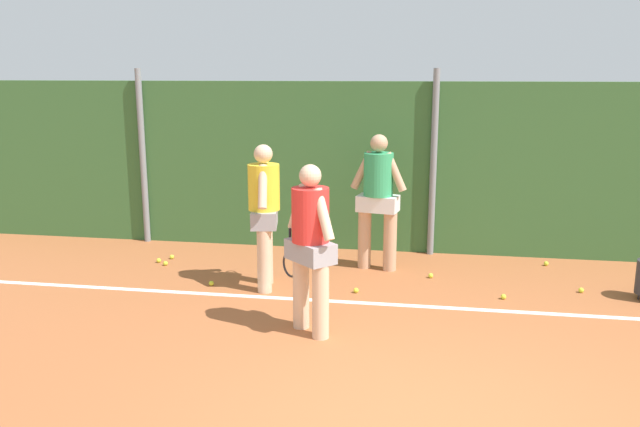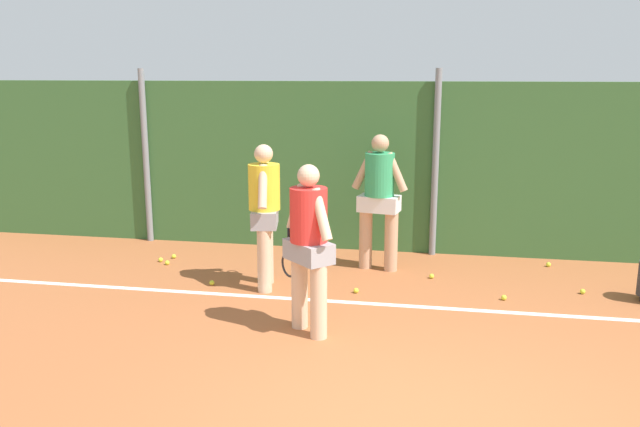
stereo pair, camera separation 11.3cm
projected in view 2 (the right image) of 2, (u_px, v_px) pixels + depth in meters
name	position (u px, v px, depth m)	size (l,w,h in m)	color
ground_plane	(428.00, 354.00, 6.42)	(24.77, 24.77, 0.00)	#A85B33
hedge_fence_backdrop	(435.00, 169.00, 9.81)	(16.10, 0.25, 2.62)	#386633
fence_post_left	(146.00, 157.00, 10.44)	(0.10, 0.10, 2.81)	gray
fence_post_center	(435.00, 164.00, 9.62)	(0.10, 0.10, 2.81)	gray
court_baseline_paint	(430.00, 307.00, 7.67)	(11.77, 0.10, 0.01)	white
player_foreground_near	(308.00, 240.00, 6.74)	(0.67, 0.60, 1.83)	beige
player_midcourt	(265.00, 209.00, 8.20)	(0.42, 0.83, 1.87)	beige
player_backcourt_far	(379.00, 195.00, 8.96)	(0.80, 0.43, 1.92)	tan
tennis_ball_0	(174.00, 256.00, 9.70)	(0.07, 0.07, 0.07)	#CCDB33
tennis_ball_1	(504.00, 298.00, 7.92)	(0.07, 0.07, 0.07)	#CCDB33
tennis_ball_5	(356.00, 291.00, 8.18)	(0.07, 0.07, 0.07)	#CCDB33
tennis_ball_6	(212.00, 283.00, 8.48)	(0.07, 0.07, 0.07)	#CCDB33
tennis_ball_7	(161.00, 260.00, 9.52)	(0.07, 0.07, 0.07)	#CCDB33
tennis_ball_8	(548.00, 265.00, 9.28)	(0.07, 0.07, 0.07)	#CCDB33
tennis_ball_10	(432.00, 276.00, 8.75)	(0.07, 0.07, 0.07)	#CCDB33
tennis_ball_11	(583.00, 291.00, 8.14)	(0.07, 0.07, 0.07)	#CCDB33
tennis_ball_13	(167.00, 263.00, 9.37)	(0.07, 0.07, 0.07)	#CCDB33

